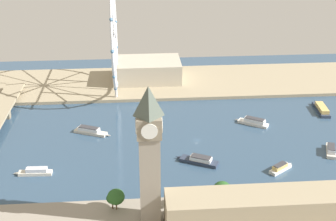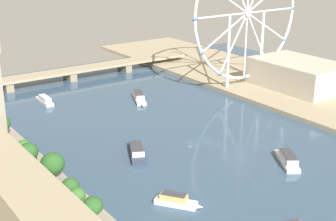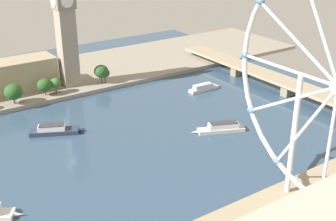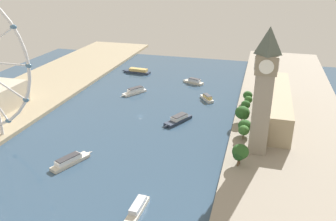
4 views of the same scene
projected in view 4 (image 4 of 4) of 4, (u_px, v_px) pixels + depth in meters
ground_plane at (140, 116)px, 298.72m from camera, size 418.31×418.31×0.00m
riverbank_left at (292, 132)px, 267.65m from camera, size 90.00×520.00×3.00m
riverbank_right at (17, 100)px, 328.62m from camera, size 90.00×520.00×3.00m
clock_tower at (263, 91)px, 219.97m from camera, size 14.43×14.43×84.18m
parliament_block at (275, 104)px, 287.65m from camera, size 22.00×113.91×21.68m
tree_row_embankment at (244, 120)px, 264.56m from camera, size 14.72×119.88×13.89m
tour_boat_0 at (70, 161)px, 226.72m from camera, size 17.12×31.52×5.76m
tour_boat_1 at (135, 91)px, 349.56m from camera, size 20.16×27.84×6.04m
tour_boat_2 at (137, 209)px, 182.45m from camera, size 6.47×27.13×5.13m
tour_boat_3 at (194, 81)px, 378.85m from camera, size 25.73×13.55×5.88m
tour_boat_4 at (178, 119)px, 286.71m from camera, size 19.27×31.40×5.84m
tour_boat_5 at (137, 71)px, 415.04m from camera, size 37.20×10.83×5.68m
tour_boat_6 at (207, 98)px, 333.08m from camera, size 16.06×20.34×5.62m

